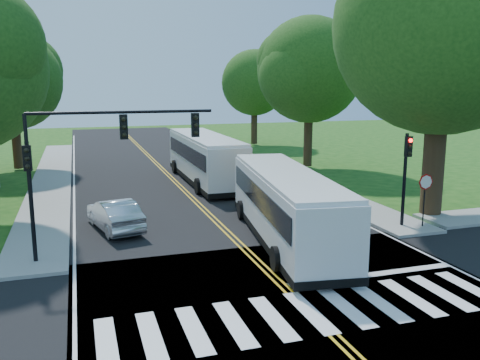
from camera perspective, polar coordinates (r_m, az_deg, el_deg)
name	(u,v)px	position (r m, az deg, el deg)	size (l,w,h in m)	color
ground	(303,306)	(16.46, 7.07, -13.83)	(140.00, 140.00, 0.00)	#164812
road	(185,191)	(32.89, -6.21, -1.23)	(14.00, 96.00, 0.01)	black
cross_road	(303,306)	(16.46, 7.07, -13.82)	(60.00, 12.00, 0.01)	black
center_line	(173,180)	(36.74, -7.49, 0.03)	(0.36, 70.00, 0.01)	gold
edge_line_w	(74,186)	(36.17, -18.13, -0.59)	(0.12, 70.00, 0.01)	silver
edge_line_e	(262,175)	(38.51, 2.51, 0.61)	(0.12, 70.00, 0.01)	silver
crosswalk	(310,312)	(16.05, 7.84, -14.47)	(12.60, 3.00, 0.01)	silver
stop_bar	(372,274)	(19.34, 14.63, -10.22)	(6.60, 0.40, 0.01)	silver
sidewalk_nw	(52,178)	(39.16, -20.33, 0.20)	(2.60, 40.00, 0.15)	gray
sidewalk_ne	(267,167)	(41.79, 3.01, 1.50)	(2.60, 40.00, 0.15)	gray
tree_ne_big	(443,25)	(27.83, 21.88, 15.81)	(10.80, 10.80, 14.91)	black
tree_west_far	(11,81)	(43.76, -24.27, 10.10)	(7.60, 7.60, 10.67)	black
tree_east_mid	(310,70)	(41.60, 7.84, 12.13)	(8.40, 8.40, 11.93)	black
tree_east_far	(254,83)	(56.77, 1.63, 10.85)	(7.20, 7.20, 10.34)	black
signal_nw	(93,149)	(20.11, -16.13, 3.36)	(7.15, 0.46, 5.66)	black
signal_ne	(406,167)	(25.05, 18.14, 1.38)	(0.30, 0.46, 4.40)	black
stop_sign	(425,187)	(25.33, 20.09, -0.79)	(0.76, 0.08, 2.53)	black
bus_lead	(286,204)	(22.26, 5.18, -2.76)	(4.21, 12.11, 3.07)	silver
bus_follow	(205,157)	(35.56, -3.97, 2.55)	(3.13, 12.65, 3.27)	silver
hatchback	(115,215)	(24.65, -13.88, -3.81)	(1.56, 4.48, 1.48)	silver
suv	(299,190)	(29.83, 6.69, -1.07)	(2.39, 5.18, 1.44)	silver
dark_sedan	(267,181)	(32.77, 3.04, -0.09)	(1.77, 4.35, 1.26)	black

